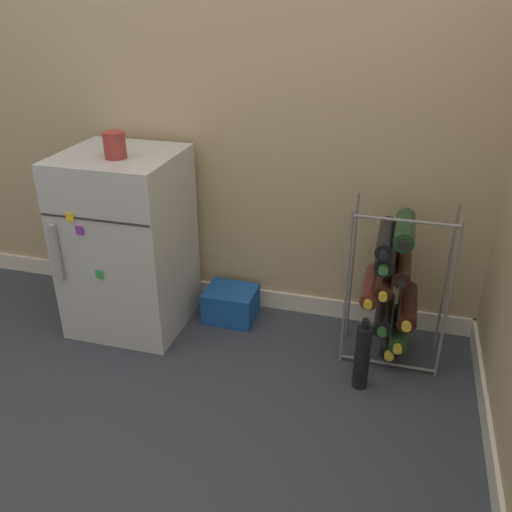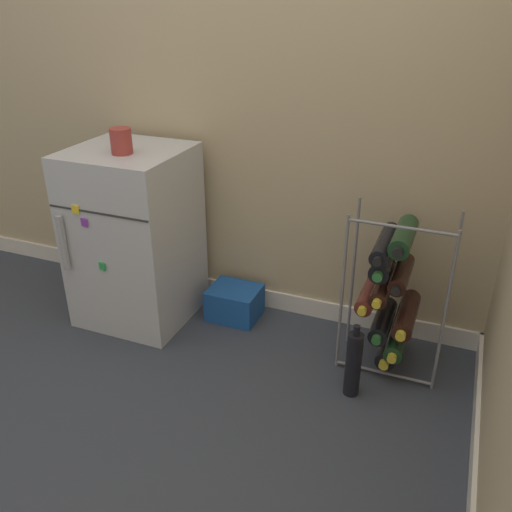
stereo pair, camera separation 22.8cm
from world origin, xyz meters
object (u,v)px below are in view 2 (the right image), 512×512
object	(u,v)px
wine_rack	(391,293)
fridge_top_cup	(121,141)
mini_fridge	(135,236)
soda_box	(235,303)
loose_bottle_floor	(353,364)

from	to	relation	value
wine_rack	fridge_top_cup	distance (m)	1.25
mini_fridge	soda_box	size ratio (longest dim) A/B	3.45
mini_fridge	wine_rack	size ratio (longest dim) A/B	1.18
wine_rack	loose_bottle_floor	xyz separation A→B (m)	(-0.08, -0.24, -0.20)
soda_box	loose_bottle_floor	xyz separation A→B (m)	(0.64, -0.33, 0.06)
mini_fridge	loose_bottle_floor	distance (m)	1.13
wine_rack	soda_box	bearing A→B (deg)	172.53
mini_fridge	loose_bottle_floor	size ratio (longest dim) A/B	2.59
wine_rack	fridge_top_cup	xyz separation A→B (m)	(-1.13, -0.09, 0.52)
mini_fridge	fridge_top_cup	bearing A→B (deg)	-66.25
fridge_top_cup	loose_bottle_floor	xyz separation A→B (m)	(1.05, -0.14, -0.72)
mini_fridge	fridge_top_cup	xyz separation A→B (m)	(0.03, -0.06, 0.46)
soda_box	loose_bottle_floor	bearing A→B (deg)	-27.34
loose_bottle_floor	mini_fridge	bearing A→B (deg)	169.29
fridge_top_cup	mini_fridge	bearing A→B (deg)	113.75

